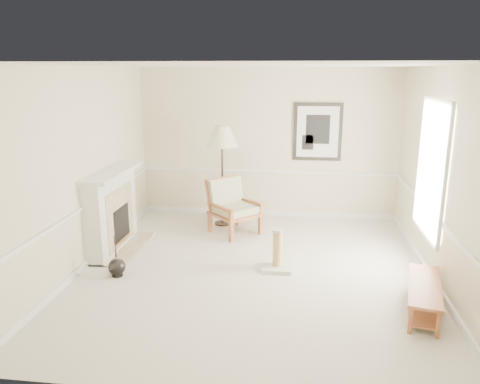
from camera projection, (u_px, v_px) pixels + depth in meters
The scene contains 8 objects.
ground at pixel (253, 271), 6.82m from camera, with size 5.50×5.50×0.00m, color silver.
room at pixel (265, 143), 6.40m from camera, with size 5.04×5.54×2.92m.
fireplace at pixel (112, 211), 7.51m from camera, with size 0.64×1.64×1.31m.
floor_vase at pixel (117, 267), 6.61m from camera, with size 0.25×0.25×0.72m.
armchair at pixel (231, 204), 8.35m from camera, with size 1.07×1.07×0.97m.
floor_lamp at pixel (222, 139), 8.48m from camera, with size 0.67×0.67×1.86m.
bench at pixel (424, 293), 5.62m from camera, with size 0.64×1.30×0.36m.
scratching_post at pixel (277, 256), 6.84m from camera, with size 0.44×0.44×0.61m.
Camera 1 is at (0.59, -6.28, 2.83)m, focal length 35.00 mm.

